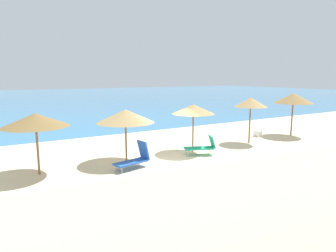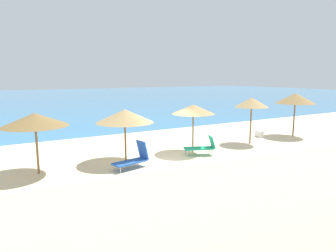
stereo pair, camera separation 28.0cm
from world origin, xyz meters
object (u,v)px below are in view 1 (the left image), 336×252
at_px(beach_umbrella_2, 125,116).
at_px(lounge_chair_0, 135,158).
at_px(beach_umbrella_5, 293,98).
at_px(lounge_chair_2, 202,147).
at_px(beach_umbrella_3, 193,109).
at_px(beach_umbrella_4, 251,102).
at_px(beach_umbrella_1, 35,120).
at_px(cooler_box, 258,133).

height_order(beach_umbrella_2, lounge_chair_0, beach_umbrella_2).
relative_size(beach_umbrella_5, lounge_chair_2, 1.74).
height_order(beach_umbrella_3, beach_umbrella_4, beach_umbrella_4).
xyz_separation_m(beach_umbrella_4, lounge_chair_0, (-8.06, -1.00, -2.05)).
bearing_deg(beach_umbrella_3, lounge_chair_2, -85.42).
distance_m(beach_umbrella_1, beach_umbrella_3, 7.66).
distance_m(beach_umbrella_5, lounge_chair_0, 12.49).
relative_size(lounge_chair_0, cooler_box, 3.27).
xyz_separation_m(beach_umbrella_1, cooler_box, (13.84, 0.91, -2.08)).
bearing_deg(beach_umbrella_1, cooler_box, 3.74).
distance_m(beach_umbrella_5, lounge_chair_2, 8.64).
relative_size(beach_umbrella_1, beach_umbrella_4, 0.96).
bearing_deg(beach_umbrella_4, beach_umbrella_5, 2.61).
height_order(beach_umbrella_2, lounge_chair_2, beach_umbrella_2).
bearing_deg(beach_umbrella_2, beach_umbrella_1, 177.94).
relative_size(beach_umbrella_2, beach_umbrella_5, 0.92).
xyz_separation_m(beach_umbrella_2, beach_umbrella_3, (3.81, -0.09, 0.11)).
bearing_deg(beach_umbrella_5, cooler_box, 156.69).
bearing_deg(beach_umbrella_2, beach_umbrella_3, -1.28).
distance_m(lounge_chair_0, lounge_chair_2, 3.93).
xyz_separation_m(beach_umbrella_1, beach_umbrella_5, (16.04, -0.04, 0.28)).
bearing_deg(cooler_box, beach_umbrella_4, -150.15).
relative_size(beach_umbrella_1, cooler_box, 5.03).
bearing_deg(beach_umbrella_1, beach_umbrella_4, -1.14).
distance_m(beach_umbrella_1, cooler_box, 14.02).
bearing_deg(cooler_box, lounge_chair_0, -167.96).
xyz_separation_m(beach_umbrella_2, cooler_box, (9.99, 1.04, -2.00)).
bearing_deg(beach_umbrella_5, lounge_chair_2, -173.51).
distance_m(beach_umbrella_1, lounge_chair_0, 4.40).
bearing_deg(cooler_box, beach_umbrella_1, -176.26).
bearing_deg(beach_umbrella_2, lounge_chair_2, -12.42).
height_order(beach_umbrella_3, lounge_chair_0, beach_umbrella_3).
relative_size(beach_umbrella_5, cooler_box, 5.53).
bearing_deg(beach_umbrella_3, beach_umbrella_4, -0.16).
xyz_separation_m(beach_umbrella_3, lounge_chair_2, (0.06, -0.77, -1.87)).
relative_size(beach_umbrella_1, beach_umbrella_2, 0.99).
xyz_separation_m(beach_umbrella_3, beach_umbrella_5, (8.38, 0.18, 0.25)).
bearing_deg(lounge_chair_0, beach_umbrella_5, -97.38).
bearing_deg(beach_umbrella_1, beach_umbrella_5, -0.16).
distance_m(beach_umbrella_2, cooler_box, 10.24).
height_order(beach_umbrella_4, cooler_box, beach_umbrella_4).
bearing_deg(lounge_chair_0, lounge_chair_2, -99.36).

